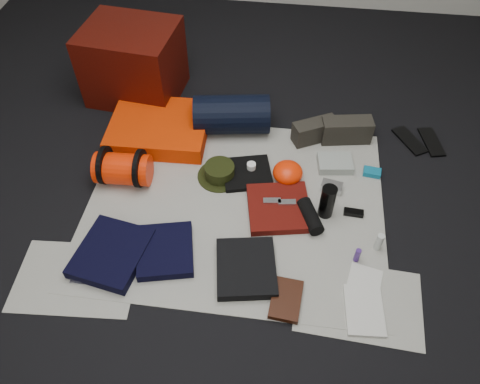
# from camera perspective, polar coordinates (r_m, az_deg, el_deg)

# --- Properties ---
(floor) EXTENTS (4.50, 4.50, 0.02)m
(floor) POSITION_cam_1_polar(r_m,az_deg,el_deg) (2.57, -0.59, -1.72)
(floor) COLOR black
(floor) RESTS_ON ground
(newspaper_mat) EXTENTS (1.60, 1.30, 0.01)m
(newspaper_mat) POSITION_cam_1_polar(r_m,az_deg,el_deg) (2.56, -0.59, -1.54)
(newspaper_mat) COLOR beige
(newspaper_mat) RESTS_ON floor
(newspaper_sheet_front_left) EXTENTS (0.61, 0.44, 0.00)m
(newspaper_sheet_front_left) POSITION_cam_1_polar(r_m,az_deg,el_deg) (2.43, -19.31, -9.83)
(newspaper_sheet_front_left) COLOR beige
(newspaper_sheet_front_left) RESTS_ON floor
(newspaper_sheet_front_right) EXTENTS (0.60, 0.43, 0.00)m
(newspaper_sheet_front_right) POSITION_cam_1_polar(r_m,az_deg,el_deg) (2.30, 14.25, -12.79)
(newspaper_sheet_front_right) COLOR beige
(newspaper_sheet_front_right) RESTS_ON floor
(red_cabinet) EXTENTS (0.62, 0.53, 0.48)m
(red_cabinet) POSITION_cam_1_polar(r_m,az_deg,el_deg) (3.21, -12.86, 15.12)
(red_cabinet) COLOR #440B05
(red_cabinet) RESTS_ON floor
(sleeping_pad) EXTENTS (0.60, 0.50, 0.11)m
(sleeping_pad) POSITION_cam_1_polar(r_m,az_deg,el_deg) (2.95, -9.79, 7.72)
(sleeping_pad) COLOR #F13402
(sleeping_pad) RESTS_ON newspaper_mat
(stuff_sack) EXTENTS (0.31, 0.19, 0.18)m
(stuff_sack) POSITION_cam_1_polar(r_m,az_deg,el_deg) (2.68, -14.07, 2.74)
(stuff_sack) COLOR #FE2A04
(stuff_sack) RESTS_ON newspaper_mat
(sack_strap_left) EXTENTS (0.02, 0.22, 0.22)m
(sack_strap_left) POSITION_cam_1_polar(r_m,az_deg,el_deg) (2.71, -16.14, 3.19)
(sack_strap_left) COLOR black
(sack_strap_left) RESTS_ON newspaper_mat
(sack_strap_right) EXTENTS (0.02, 0.22, 0.22)m
(sack_strap_right) POSITION_cam_1_polar(r_m,az_deg,el_deg) (2.64, -12.10, 2.84)
(sack_strap_right) COLOR black
(sack_strap_right) RESTS_ON newspaper_mat
(navy_duffel) EXTENTS (0.49, 0.31, 0.24)m
(navy_duffel) POSITION_cam_1_polar(r_m,az_deg,el_deg) (2.90, -1.04, 9.42)
(navy_duffel) COLOR black
(navy_duffel) RESTS_ON newspaper_mat
(boonie_brim) EXTENTS (0.26, 0.26, 0.01)m
(boonie_brim) POSITION_cam_1_polar(r_m,az_deg,el_deg) (2.69, -2.47, 1.99)
(boonie_brim) COLOR black
(boonie_brim) RESTS_ON newspaper_mat
(boonie_crown) EXTENTS (0.17, 0.17, 0.07)m
(boonie_crown) POSITION_cam_1_polar(r_m,az_deg,el_deg) (2.66, -2.50, 2.59)
(boonie_crown) COLOR black
(boonie_crown) RESTS_ON boonie_brim
(hiking_boot_left) EXTENTS (0.28, 0.21, 0.13)m
(hiking_boot_left) POSITION_cam_1_polar(r_m,az_deg,el_deg) (2.90, 9.08, 7.38)
(hiking_boot_left) COLOR #2D2A23
(hiking_boot_left) RESTS_ON newspaper_mat
(hiking_boot_right) EXTENTS (0.31, 0.16, 0.15)m
(hiking_boot_right) POSITION_cam_1_polar(r_m,az_deg,el_deg) (2.93, 12.83, 7.36)
(hiking_boot_right) COLOR #2D2A23
(hiking_boot_right) RESTS_ON newspaper_mat
(flip_flop_left) EXTENTS (0.21, 0.26, 0.01)m
(flip_flop_left) POSITION_cam_1_polar(r_m,az_deg,el_deg) (3.08, 19.97, 5.91)
(flip_flop_left) COLOR black
(flip_flop_left) RESTS_ON floor
(flip_flop_right) EXTENTS (0.14, 0.26, 0.01)m
(flip_flop_right) POSITION_cam_1_polar(r_m,az_deg,el_deg) (3.12, 22.31, 5.67)
(flip_flop_right) COLOR black
(flip_flop_right) RESTS_ON floor
(trousers_navy_a) EXTENTS (0.38, 0.41, 0.06)m
(trousers_navy_a) POSITION_cam_1_polar(r_m,az_deg,el_deg) (2.42, -15.38, -7.21)
(trousers_navy_a) COLOR black
(trousers_navy_a) RESTS_ON newspaper_mat
(trousers_navy_b) EXTENTS (0.33, 0.36, 0.05)m
(trousers_navy_b) POSITION_cam_1_polar(r_m,az_deg,el_deg) (2.37, -9.08, -7.07)
(trousers_navy_b) COLOR black
(trousers_navy_b) RESTS_ON newspaper_mat
(trousers_charcoal) EXTENTS (0.34, 0.37, 0.05)m
(trousers_charcoal) POSITION_cam_1_polar(r_m,az_deg,el_deg) (2.29, 0.75, -9.25)
(trousers_charcoal) COLOR black
(trousers_charcoal) RESTS_ON newspaper_mat
(black_tshirt) EXTENTS (0.32, 0.31, 0.03)m
(black_tshirt) POSITION_cam_1_polar(r_m,az_deg,el_deg) (2.69, 0.88, 2.31)
(black_tshirt) COLOR black
(black_tshirt) RESTS_ON newspaper_mat
(red_shirt) EXTENTS (0.38, 0.38, 0.04)m
(red_shirt) POSITION_cam_1_polar(r_m,az_deg,el_deg) (2.52, 4.76, -1.94)
(red_shirt) COLOR #570E09
(red_shirt) RESTS_ON newspaper_mat
(orange_stuff_sack) EXTENTS (0.21, 0.21, 0.11)m
(orange_stuff_sack) POSITION_cam_1_polar(r_m,az_deg,el_deg) (2.65, 5.84, 2.38)
(orange_stuff_sack) COLOR #FE2A04
(orange_stuff_sack) RESTS_ON newspaper_mat
(first_aid_pouch) EXTENTS (0.21, 0.17, 0.05)m
(first_aid_pouch) POSITION_cam_1_polar(r_m,az_deg,el_deg) (2.78, 11.49, 3.45)
(first_aid_pouch) COLOR #919991
(first_aid_pouch) RESTS_ON newspaper_mat
(water_bottle) EXTENTS (0.09, 0.09, 0.20)m
(water_bottle) POSITION_cam_1_polar(r_m,az_deg,el_deg) (2.48, 10.60, -1.15)
(water_bottle) COLOR black
(water_bottle) RESTS_ON newspaper_mat
(speaker) EXTENTS (0.15, 0.22, 0.08)m
(speaker) POSITION_cam_1_polar(r_m,az_deg,el_deg) (2.48, 8.56, -2.95)
(speaker) COLOR black
(speaker) RESTS_ON newspaper_mat
(compact_camera) EXTENTS (0.13, 0.09, 0.05)m
(compact_camera) POSITION_cam_1_polar(r_m,az_deg,el_deg) (2.65, 11.10, 0.62)
(compact_camera) COLOR silver
(compact_camera) RESTS_ON newspaper_mat
(cyan_case) EXTENTS (0.11, 0.07, 0.03)m
(cyan_case) POSITION_cam_1_polar(r_m,az_deg,el_deg) (2.79, 15.79, 2.33)
(cyan_case) COLOR #0E688A
(cyan_case) RESTS_ON newspaper_mat
(toiletry_purple) EXTENTS (0.03, 0.03, 0.08)m
(toiletry_purple) POSITION_cam_1_polar(r_m,az_deg,el_deg) (2.38, 14.11, -7.48)
(toiletry_purple) COLOR #442577
(toiletry_purple) RESTS_ON newspaper_mat
(toiletry_clear) EXTENTS (0.04, 0.04, 0.11)m
(toiletry_clear) POSITION_cam_1_polar(r_m,az_deg,el_deg) (2.44, 16.59, -5.86)
(toiletry_clear) COLOR silver
(toiletry_clear) RESTS_ON newspaper_mat
(paperback_book) EXTENTS (0.16, 0.22, 0.03)m
(paperback_book) POSITION_cam_1_polar(r_m,az_deg,el_deg) (2.23, 5.64, -12.91)
(paperback_book) COLOR black
(paperback_book) RESTS_ON newspaper_mat
(map_booklet) EXTENTS (0.19, 0.26, 0.01)m
(map_booklet) POSITION_cam_1_polar(r_m,az_deg,el_deg) (2.28, 14.91, -13.73)
(map_booklet) COLOR silver
(map_booklet) RESTS_ON newspaper_mat
(map_printout) EXTENTS (0.19, 0.23, 0.01)m
(map_printout) POSITION_cam_1_polar(r_m,az_deg,el_deg) (2.35, 14.87, -10.76)
(map_printout) COLOR silver
(map_printout) RESTS_ON newspaper_mat
(sunglasses) EXTENTS (0.11, 0.05, 0.03)m
(sunglasses) POSITION_cam_1_polar(r_m,az_deg,el_deg) (2.57, 13.67, -2.45)
(sunglasses) COLOR black
(sunglasses) RESTS_ON newspaper_mat
(key_cluster) EXTENTS (0.07, 0.07, 0.01)m
(key_cluster) POSITION_cam_1_polar(r_m,az_deg,el_deg) (2.41, -19.08, -9.86)
(key_cluster) COLOR silver
(key_cluster) RESTS_ON newspaper_mat
(tape_roll) EXTENTS (0.05, 0.05, 0.04)m
(tape_roll) POSITION_cam_1_polar(r_m,az_deg,el_deg) (2.68, 1.39, 3.18)
(tape_roll) COLOR white
(tape_roll) RESTS_ON black_tshirt
(energy_bar_a) EXTENTS (0.10, 0.05, 0.01)m
(energy_bar_a) POSITION_cam_1_polar(r_m,az_deg,el_deg) (2.51, 3.92, -1.09)
(energy_bar_a) COLOR silver
(energy_bar_a) RESTS_ON red_shirt
(energy_bar_b) EXTENTS (0.10, 0.05, 0.01)m
(energy_bar_b) POSITION_cam_1_polar(r_m,az_deg,el_deg) (2.51, 5.74, -1.27)
(energy_bar_b) COLOR silver
(energy_bar_b) RESTS_ON red_shirt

